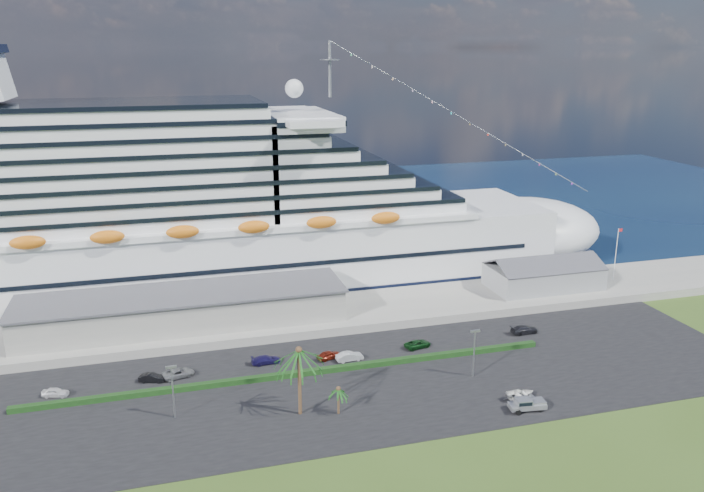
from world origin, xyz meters
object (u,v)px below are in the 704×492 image
object	(u,v)px
pickup_truck	(527,404)
boat_trailer	(520,394)
parked_car_3	(266,360)
cruise_ship	(191,218)

from	to	relation	value
pickup_truck	boat_trailer	bearing A→B (deg)	76.95
parked_car_3	boat_trailer	world-z (taller)	boat_trailer
cruise_ship	boat_trailer	world-z (taller)	cruise_ship
pickup_truck	boat_trailer	world-z (taller)	pickup_truck
parked_car_3	boat_trailer	xyz separation A→B (m)	(35.89, -23.28, 0.29)
cruise_ship	parked_car_3	xyz separation A→B (m)	(9.26, -41.88, -15.86)
cruise_ship	parked_car_3	size ratio (longest dim) A/B	38.60
cruise_ship	pickup_truck	world-z (taller)	cruise_ship
parked_car_3	pickup_truck	distance (m)	44.01
cruise_ship	boat_trailer	size ratio (longest dim) A/B	36.13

